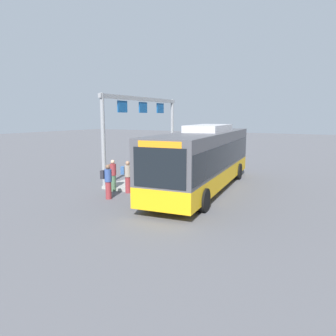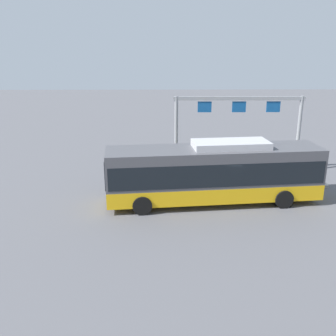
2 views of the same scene
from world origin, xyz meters
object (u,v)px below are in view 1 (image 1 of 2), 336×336
object	(u,v)px
bus_main	(204,156)
person_boarding	(108,181)
person_waiting_near	(127,176)
trash_bin	(188,159)
person_waiting_mid	(113,174)

from	to	relation	value
bus_main	person_boarding	xyz separation A→B (m)	(4.10, -3.25, -0.92)
person_waiting_near	trash_bin	world-z (taller)	person_waiting_near
person_boarding	trash_bin	size ratio (longest dim) A/B	1.86
bus_main	person_waiting_near	xyz separation A→B (m)	(2.64, -3.16, -0.92)
bus_main	person_waiting_mid	distance (m)	4.96
person_waiting_near	trash_bin	xyz separation A→B (m)	(-9.14, -0.86, -0.28)
bus_main	person_waiting_near	size ratio (longest dim) A/B	7.04
person_waiting_mid	trash_bin	size ratio (longest dim) A/B	1.86
bus_main	person_waiting_near	world-z (taller)	bus_main
person_boarding	person_waiting_mid	xyz separation A→B (m)	(-1.45, -0.85, 0.00)
bus_main	person_waiting_near	bearing A→B (deg)	-55.89
person_boarding	trash_bin	xyz separation A→B (m)	(-10.60, -0.77, -0.28)
person_waiting_near	trash_bin	size ratio (longest dim) A/B	1.86
trash_bin	person_boarding	bearing A→B (deg)	4.14
trash_bin	person_waiting_mid	bearing A→B (deg)	-0.50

